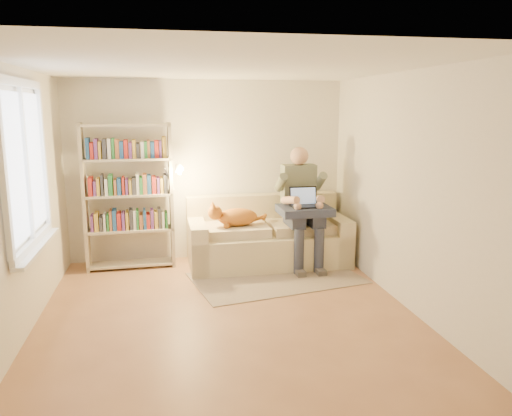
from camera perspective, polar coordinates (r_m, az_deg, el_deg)
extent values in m
plane|color=#976645|center=(5.53, -3.21, -12.13)|extent=(4.50, 4.50, 0.00)
cube|color=white|center=(5.09, -3.55, 15.84)|extent=(4.00, 4.50, 0.02)
cube|color=silver|center=(5.29, -25.39, 0.45)|extent=(0.02, 4.50, 2.60)
cube|color=silver|center=(5.75, 16.83, 1.85)|extent=(0.02, 4.50, 2.60)
cube|color=silver|center=(7.36, -5.59, 4.26)|extent=(4.00, 0.02, 2.60)
cube|color=silver|center=(2.99, 2.11, -6.16)|extent=(4.00, 0.02, 2.60)
plane|color=white|center=(5.43, -24.87, 4.48)|extent=(0.00, 1.50, 1.50)
cube|color=white|center=(5.40, -25.48, 12.83)|extent=(0.05, 1.50, 0.08)
cube|color=white|center=(5.56, -24.10, -3.61)|extent=(0.05, 1.50, 0.08)
cube|color=white|center=(5.43, -24.77, 4.49)|extent=(0.04, 0.05, 1.50)
cube|color=white|center=(5.56, -23.66, -4.10)|extent=(0.12, 1.52, 0.04)
cube|color=beige|center=(7.15, 1.37, -4.60)|extent=(2.25, 1.04, 0.47)
cube|color=beige|center=(7.41, 0.72, -0.25)|extent=(2.24, 0.25, 0.48)
cube|color=beige|center=(6.98, -6.74, -4.22)|extent=(0.24, 1.01, 0.67)
cube|color=beige|center=(7.41, 9.01, -3.38)|extent=(0.24, 1.01, 0.67)
cube|color=beige|center=(6.93, -2.59, -2.55)|extent=(0.96, 0.68, 0.13)
cube|color=beige|center=(7.15, 5.42, -2.16)|extent=(0.96, 0.68, 0.13)
cube|color=slate|center=(7.12, 4.86, 2.39)|extent=(0.47, 0.26, 0.64)
sphere|color=tan|center=(7.04, 4.97, 5.94)|extent=(0.26, 0.26, 0.26)
cube|color=#313444|center=(6.87, 4.38, -1.23)|extent=(0.19, 0.53, 0.20)
cube|color=#313444|center=(6.95, 6.62, -1.12)|extent=(0.19, 0.53, 0.20)
cylinder|color=#313444|center=(6.73, 4.93, -4.99)|extent=(0.14, 0.14, 0.63)
cylinder|color=#313444|center=(6.81, 7.21, -4.84)|extent=(0.14, 0.14, 0.63)
ellipsoid|color=orange|center=(6.86, -2.56, -1.08)|extent=(0.56, 0.30, 0.25)
sphere|color=orange|center=(6.75, -5.15, -0.58)|extent=(0.19, 0.19, 0.19)
cylinder|color=orange|center=(6.98, -0.27, -1.27)|extent=(0.27, 0.06, 0.08)
cube|color=#292F47|center=(6.87, 6.22, -0.25)|extent=(0.71, 0.58, 0.11)
cube|color=black|center=(6.82, 6.35, 0.21)|extent=(0.39, 0.27, 0.02)
cube|color=black|center=(6.92, 6.03, 1.42)|extent=(0.39, 0.07, 0.26)
plane|color=#8CA5CC|center=(6.92, 6.03, 1.42)|extent=(0.35, 0.07, 0.35)
cube|color=#BDAE8F|center=(7.09, -19.01, 1.02)|extent=(0.06, 0.31, 2.01)
cube|color=#BDAE8F|center=(7.05, -9.67, 1.44)|extent=(0.06, 0.31, 2.01)
cube|color=#BDAE8F|center=(7.27, -13.98, -6.17)|extent=(1.21, 0.35, 0.03)
cube|color=#BDAE8F|center=(7.14, -14.17, -2.42)|extent=(1.21, 0.35, 0.03)
cube|color=#BDAE8F|center=(7.04, -14.36, 1.45)|extent=(1.21, 0.35, 0.03)
cube|color=#BDAE8F|center=(6.98, -14.56, 5.41)|extent=(1.21, 0.35, 0.03)
cube|color=#BDAE8F|center=(6.95, -14.74, 9.16)|extent=(1.21, 0.35, 0.03)
cube|color=#333338|center=(7.11, -14.22, -1.36)|extent=(1.03, 0.28, 0.24)
cube|color=silver|center=(7.02, -14.41, 2.54)|extent=(1.03, 0.28, 0.24)
cube|color=#267233|center=(6.97, -14.61, 6.52)|extent=(1.03, 0.28, 0.24)
cylinder|color=white|center=(7.04, -10.39, 1.93)|extent=(0.11, 0.11, 0.04)
cone|color=white|center=(6.88, -8.98, 4.32)|extent=(0.14, 0.16, 0.17)
cube|color=gray|center=(6.63, 2.36, -8.01)|extent=(2.34, 1.66, 0.01)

